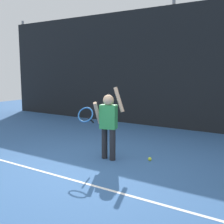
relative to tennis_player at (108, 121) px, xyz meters
The scene contains 7 objects.
ground_plane 1.01m from the tennis_player, 103.72° to the right, with size 20.00×20.00×0.00m, color #335B93.
court_line_baseline 1.35m from the tennis_player, 98.38° to the right, with size 9.00×0.05×0.00m, color white.
back_fence_windscreen 3.56m from the tennis_player, 92.78° to the left, with size 12.74×0.08×3.41m, color black.
fence_post_0 7.35m from the tennis_player, 151.42° to the left, with size 0.09×0.09×3.56m, color slate.
fence_post_1 3.64m from the tennis_player, 92.73° to the left, with size 0.09×0.09×3.56m, color slate.
tennis_player is the anchor object (origin of this frame).
tennis_ball_3 1.04m from the tennis_player, 26.86° to the left, with size 0.07×0.07×0.07m, color #CCE033.
Camera 1 is at (3.04, -3.54, 1.64)m, focal length 45.54 mm.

